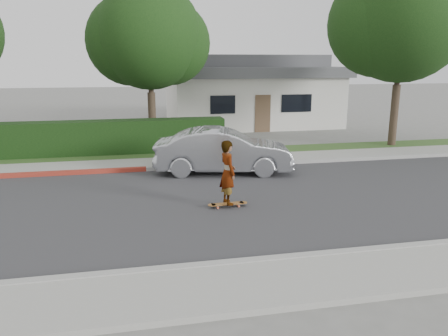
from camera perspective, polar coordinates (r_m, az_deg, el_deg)
The scene contains 14 objects.
ground at distance 12.37m, azimuth -14.14°, elevation -5.17°, with size 120.00×120.00×0.00m, color slate.
road at distance 12.37m, azimuth -14.14°, elevation -5.15°, with size 60.00×8.00×0.01m, color #2D2D30.
curb_near at distance 8.56m, azimuth -15.15°, elevation -13.49°, with size 60.00×0.20×0.15m, color #9E9E99.
sidewalk_near at distance 7.78m, azimuth -15.50°, elevation -16.60°, with size 60.00×1.60×0.12m, color gray.
curb_far at distance 16.29m, azimuth -13.65°, elevation -0.30°, with size 60.00×0.20×0.15m, color #9E9E99.
sidewalk_far at distance 17.17m, azimuth -13.57°, elevation 0.36°, with size 60.00×1.60×0.12m, color gray.
planting_strip at distance 18.73m, azimuth -13.45°, elevation 1.44°, with size 60.00×1.60×0.10m, color #2D4C1E.
hedge at distance 19.52m, azimuth -22.36°, elevation 3.37°, with size 15.00×1.00×1.50m, color black.
tree_center at distance 20.94m, azimuth -9.81°, elevation 16.25°, with size 5.66×4.84×7.44m.
tree_right at distance 21.95m, azimuth 21.99°, elevation 17.26°, with size 6.32×5.60×8.56m.
house at distance 28.73m, azimuth 3.17°, elevation 10.10°, with size 10.60×8.60×4.30m.
skateboard at distance 12.08m, azimuth 0.49°, elevation -4.72°, with size 1.12×0.26×0.10m.
skateboarder at distance 11.82m, azimuth 0.49°, elevation -0.59°, with size 0.64×0.42×1.76m, color white.
car_silver at distance 15.64m, azimuth -0.08°, elevation 2.25°, with size 1.70×4.87×1.61m, color #A9ABB0.
Camera 1 is at (0.64, -11.72, 3.93)m, focal length 35.00 mm.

